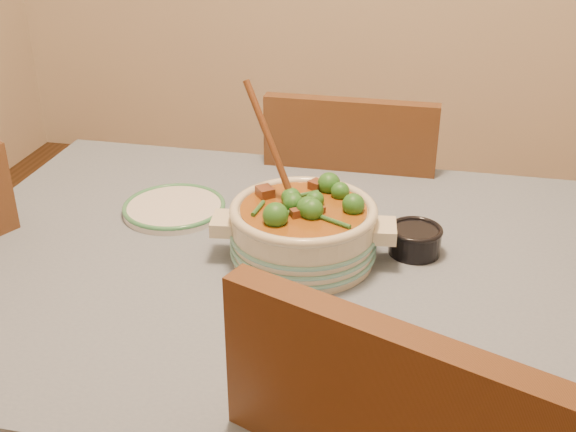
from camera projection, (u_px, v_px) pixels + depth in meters
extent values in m
cube|color=brown|center=(341.00, 282.00, 1.44)|extent=(1.60, 1.00, 0.05)
cube|color=slate|center=(342.00, 270.00, 1.43)|extent=(1.68, 1.08, 0.01)
cylinder|color=brown|center=(113.00, 285.00, 2.12)|extent=(0.07, 0.07, 0.70)
cylinder|color=beige|center=(303.00, 234.00, 1.43)|extent=(0.31, 0.31, 0.11)
torus|color=beige|center=(303.00, 210.00, 1.41)|extent=(0.29, 0.29, 0.02)
cube|color=beige|center=(384.00, 231.00, 1.41)|extent=(0.05, 0.08, 0.03)
cube|color=beige|center=(224.00, 223.00, 1.44)|extent=(0.05, 0.08, 0.03)
cylinder|color=#8E4F14|center=(303.00, 213.00, 1.41)|extent=(0.25, 0.25, 0.02)
cylinder|color=silver|center=(174.00, 209.00, 1.64)|extent=(0.29, 0.29, 0.02)
torus|color=#3D8656|center=(174.00, 206.00, 1.64)|extent=(0.23, 0.23, 0.01)
cylinder|color=black|center=(415.00, 241.00, 1.47)|extent=(0.12, 0.12, 0.05)
torus|color=black|center=(416.00, 230.00, 1.46)|extent=(0.11, 0.11, 0.01)
cylinder|color=black|center=(415.00, 234.00, 1.46)|extent=(0.09, 0.09, 0.01)
cube|color=#562F1A|center=(354.00, 230.00, 2.17)|extent=(0.44, 0.44, 0.04)
cube|color=#562F1A|center=(348.00, 186.00, 1.89)|extent=(0.44, 0.04, 0.47)
cylinder|color=#562F1A|center=(414.00, 272.00, 2.41)|extent=(0.04, 0.04, 0.47)
cylinder|color=#562F1A|center=(303.00, 260.00, 2.47)|extent=(0.04, 0.04, 0.47)
cylinder|color=#562F1A|center=(407.00, 339.00, 2.08)|extent=(0.04, 0.04, 0.47)
cylinder|color=#562F1A|center=(279.00, 323.00, 2.15)|extent=(0.04, 0.04, 0.47)
cylinder|color=#562F1A|center=(37.00, 410.00, 1.81)|extent=(0.04, 0.04, 0.48)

